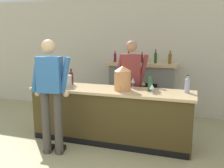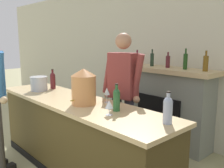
% 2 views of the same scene
% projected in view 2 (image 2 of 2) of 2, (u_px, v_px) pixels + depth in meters
% --- Properties ---
extents(wall_back_panel, '(12.00, 0.07, 2.75)m').
position_uv_depth(wall_back_panel, '(163.00, 58.00, 4.29)').
color(wall_back_panel, beige).
rests_on(wall_back_panel, ground_plane).
extents(bar_counter, '(2.85, 0.70, 0.95)m').
position_uv_depth(bar_counter, '(76.00, 137.00, 3.14)').
color(bar_counter, '#453819').
rests_on(bar_counter, ground_plane).
extents(fireplace_stone, '(1.61, 0.52, 1.56)m').
position_uv_depth(fireplace_stone, '(166.00, 105.00, 4.04)').
color(fireplace_stone, gray).
rests_on(fireplace_stone, ground_plane).
extents(person_bartender, '(0.65, 0.36, 1.77)m').
position_uv_depth(person_bartender, '(123.00, 93.00, 3.31)').
color(person_bartender, '#323141').
rests_on(person_bartender, ground_plane).
extents(copper_dispenser, '(0.29, 0.32, 0.42)m').
position_uv_depth(copper_dispenser, '(84.00, 86.00, 2.85)').
color(copper_dispenser, '#C9844B').
rests_on(copper_dispenser, bar_counter).
extents(ice_bucket_steel, '(0.25, 0.25, 0.21)m').
position_uv_depth(ice_bucket_steel, '(39.00, 84.00, 3.63)').
color(ice_bucket_steel, silver).
rests_on(ice_bucket_steel, bar_counter).
extents(wine_bottle_rose_blush, '(0.07, 0.07, 0.29)m').
position_uv_depth(wine_bottle_rose_blush, '(117.00, 99.00, 2.59)').
color(wine_bottle_rose_blush, '#25582C').
rests_on(wine_bottle_rose_blush, bar_counter).
extents(wine_bottle_cabernet_heavy, '(0.08, 0.08, 0.30)m').
position_uv_depth(wine_bottle_cabernet_heavy, '(53.00, 80.00, 3.77)').
color(wine_bottle_cabernet_heavy, '#5B1D21').
rests_on(wine_bottle_cabernet_heavy, bar_counter).
extents(wine_bottle_chardonnay_pale, '(0.08, 0.08, 0.29)m').
position_uv_depth(wine_bottle_chardonnay_pale, '(168.00, 109.00, 2.20)').
color(wine_bottle_chardonnay_pale, '#9CA8C2').
rests_on(wine_bottle_chardonnay_pale, bar_counter).
extents(wine_glass_front_right, '(0.08, 0.08, 0.15)m').
position_uv_depth(wine_glass_front_right, '(109.00, 105.00, 2.45)').
color(wine_glass_front_right, silver).
rests_on(wine_glass_front_right, bar_counter).
extents(wine_glass_front_left, '(0.07, 0.07, 0.18)m').
position_uv_depth(wine_glass_front_left, '(107.00, 92.00, 2.94)').
color(wine_glass_front_left, silver).
rests_on(wine_glass_front_left, bar_counter).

